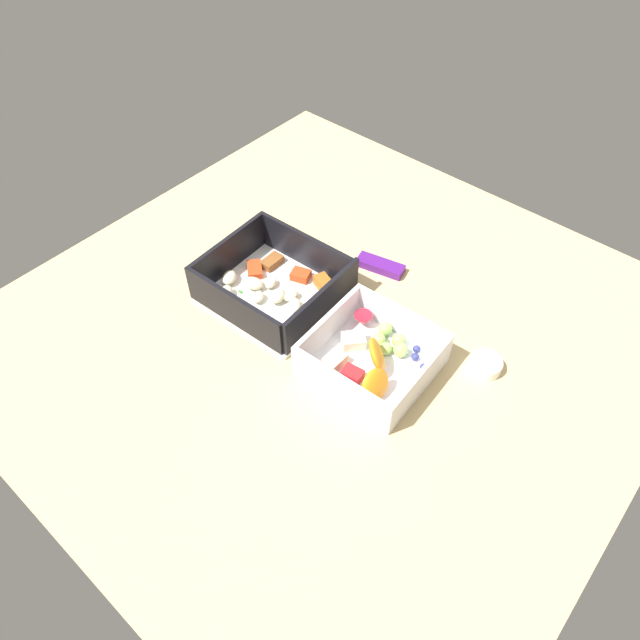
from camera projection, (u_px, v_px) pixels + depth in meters
table_surface at (330, 332)px, 79.65cm from camera, size 80.00×80.00×2.00cm
pasta_container at (273, 286)px, 81.27cm from camera, size 17.81×16.12×6.22cm
fruit_bowl at (372, 357)px, 73.23cm from camera, size 15.01×14.45×5.39cm
candy_bar at (380, 266)px, 85.98cm from camera, size 7.36×3.95×1.20cm
paper_cup_liner at (485, 365)px, 73.67cm from camera, size 4.10×4.10×1.64cm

